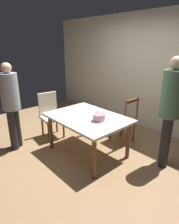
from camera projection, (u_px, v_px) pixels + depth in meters
ground at (88, 152)px, 3.65m from camera, size 6.40×6.40×0.00m
back_wall at (149, 73)px, 4.38m from camera, size 6.40×0.10×2.60m
dining_table at (88, 121)px, 3.44m from camera, size 1.40×1.01×0.72m
birthday_cake at (99, 118)px, 3.20m from camera, size 0.28×0.28×0.19m
plate_near_celebrant at (64, 114)px, 3.53m from camera, size 0.22×0.22×0.01m
plate_far_side at (94, 112)px, 3.60m from camera, size 0.22×0.22×0.01m
plate_near_guest at (95, 127)px, 2.97m from camera, size 0.22×0.22×0.01m
fork_near_celebrant at (59, 112)px, 3.63m from camera, size 0.18×0.03×0.01m
fork_far_side at (88, 111)px, 3.70m from camera, size 0.18×0.02×0.01m
fork_near_guest at (87, 125)px, 3.07m from camera, size 0.18×0.06×0.01m
chair_spindle_back at (124, 121)px, 3.90m from camera, size 0.45×0.45×0.95m
chair_upholstered at (50, 112)px, 4.16m from camera, size 0.50×0.49×0.95m
person_celebrant at (11, 102)px, 3.52m from camera, size 0.32×0.32×1.63m
person_guest at (170, 107)px, 2.96m from camera, size 0.32×0.32×1.77m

